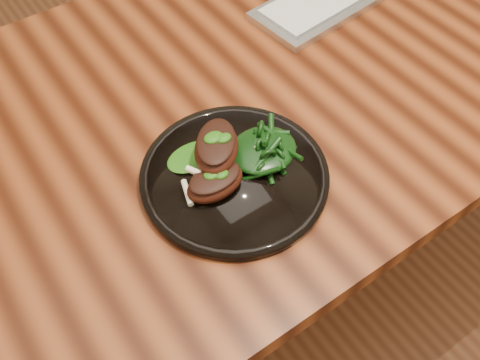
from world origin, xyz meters
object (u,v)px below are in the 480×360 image
lamb_chop_front (215,182)px  plate (235,176)px  desk (297,90)px  greens_heap (263,147)px

lamb_chop_front → plate: bearing=13.6°
plate → lamb_chop_front: size_ratio=2.94×
desk → lamb_chop_front: (-0.30, -0.18, 0.12)m
lamb_chop_front → desk: bearing=30.3°
lamb_chop_front → greens_heap: size_ratio=0.90×
desk → plate: plate is taller
plate → lamb_chop_front: bearing=-166.4°
desk → lamb_chop_front: bearing=-149.7°
plate → desk: bearing=32.5°
greens_heap → lamb_chop_front: bearing=-171.2°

